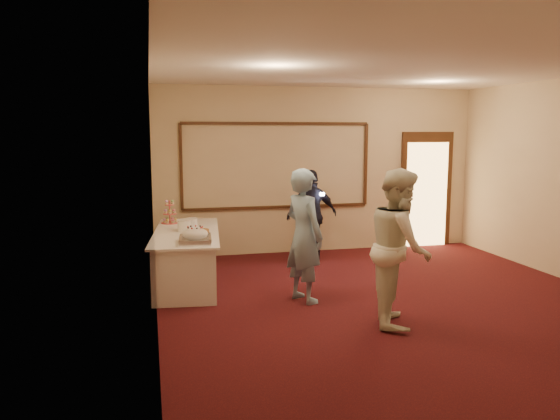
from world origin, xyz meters
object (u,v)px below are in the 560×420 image
Objects in this scene: buffet_table at (187,257)px; tart at (200,232)px; pavlova_tray at (195,236)px; woman at (400,247)px; plate_stack_a at (184,225)px; guest at (312,215)px; plate_stack_b at (192,223)px; cupcake_stand at (170,214)px; man at (304,236)px.

tart reaches higher than buffet_table.
woman is at bearing -32.74° from pavlova_tray.
tart is 0.16× the size of woman.
guest is at bearing 23.51° from plate_stack_a.
buffet_table is at bearing -110.63° from plate_stack_b.
cupcake_stand is 1.36× the size of tart.
woman is at bearing -49.32° from plate_stack_b.
plate_stack_b is at bearing 18.89° from man.
plate_stack_a is 1.15× the size of plate_stack_b.
woman is at bearing -51.06° from cupcake_stand.
buffet_table is 6.17× the size of cupcake_stand.
tart is at bearing 79.07° from pavlova_tray.
pavlova_tray reaches higher than buffet_table.
guest reaches higher than buffet_table.
pavlova_tray is 2.83m from guest.
man is (1.63, -2.00, -0.04)m from cupcake_stand.
buffet_table is 1.36× the size of woman.
buffet_table is at bearing -50.12° from plate_stack_a.
plate_stack_b is at bearing 88.01° from pavlova_tray.
guest is at bearing 24.37° from buffet_table.
man reaches higher than guest.
pavlova_tray is at bearing -84.56° from plate_stack_a.
plate_stack_b is at bearing 69.37° from buffet_table.
plate_stack_a is 1.91m from man.
woman reaches higher than pavlova_tray.
buffet_table is 11.77× the size of plate_stack_a.
plate_stack_a is 0.26m from plate_stack_b.
plate_stack_a is (0.18, -0.76, -0.06)m from cupcake_stand.
cupcake_stand is at bearing -1.83° from guest.
plate_stack_b is 0.12× the size of guest.
plate_stack_a is 2.43m from guest.
plate_stack_a is at bearing -76.82° from cupcake_stand.
plate_stack_a is at bearing 26.25° from man.
tart is (0.21, -0.24, -0.06)m from plate_stack_a.
man reaches higher than buffet_table.
guest reaches higher than cupcake_stand.
buffet_table is at bearing -75.63° from cupcake_stand.
plate_stack_b is 0.48m from tart.
woman reaches higher than buffet_table.
plate_stack_a is at bearing 64.49° from woman.
pavlova_tray is 2.62m from woman.
man is (1.25, -1.00, 0.07)m from tart.
cupcake_stand is 1.91× the size of plate_stack_a.
cupcake_stand is 2.58m from man.
pavlova_tray is 0.35× the size of man.
buffet_table is 0.97m from cupcake_stand.
cupcake_stand is at bearing 119.40° from plate_stack_b.
cupcake_stand is 0.61m from plate_stack_b.
man is at bearing -50.70° from cupcake_stand.
guest is (2.15, 1.84, -0.08)m from pavlova_tray.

